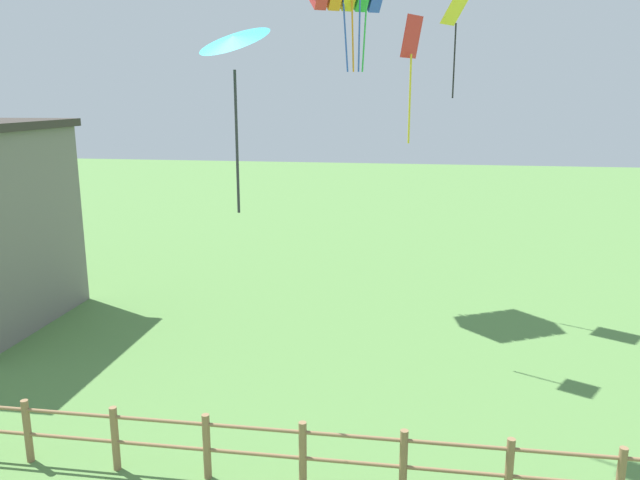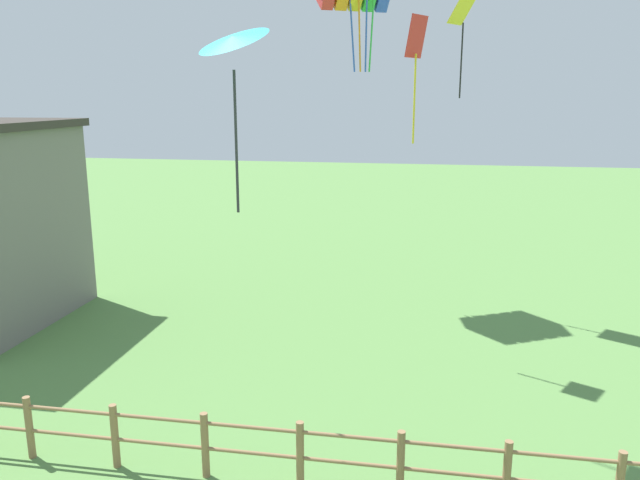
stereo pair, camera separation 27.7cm
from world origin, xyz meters
name	(u,v)px [view 1 (the left image)]	position (x,y,z in m)	size (l,w,h in m)	color
wooden_fence	(303,451)	(0.00, 6.04, 0.70)	(21.18, 0.14, 1.26)	olive
kite_red_diamond	(411,54)	(1.58, 13.03, 7.81)	(0.56, 0.76, 3.18)	red
kite_cyan_delta	(234,43)	(-1.34, 7.13, 7.66)	(1.72, 1.69, 3.32)	#2DB2C6
kite_yellow_diamond	(456,19)	(2.87, 17.03, 9.08)	(1.01, 1.08, 3.25)	yellow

